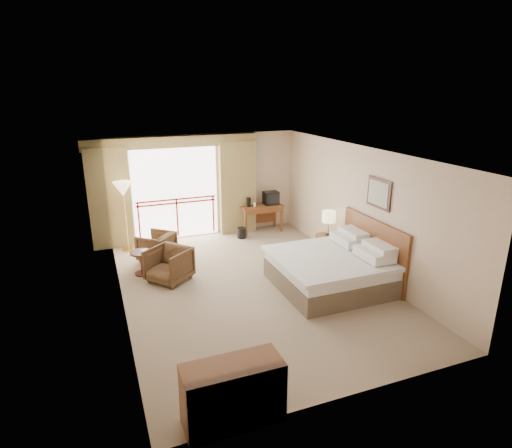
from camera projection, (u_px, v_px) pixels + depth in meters
name	position (u px, v px, depth m)	size (l,w,h in m)	color
floor	(252.00, 286.00, 8.70)	(7.00, 7.00, 0.00)	gray
ceiling	(251.00, 153.00, 7.87)	(7.00, 7.00, 0.00)	white
wall_back	(205.00, 185.00, 11.39)	(5.00, 5.00, 0.00)	beige
wall_front	(353.00, 304.00, 5.18)	(5.00, 5.00, 0.00)	beige
wall_left	(117.00, 238.00, 7.42)	(7.00, 7.00, 0.00)	beige
wall_right	(361.00, 210.00, 9.15)	(7.00, 7.00, 0.00)	beige
balcony_door	(176.00, 194.00, 11.14)	(2.40, 2.40, 0.00)	white
balcony_railing	(177.00, 208.00, 11.24)	(2.09, 0.03, 1.02)	#A21E0D
curtain_left	(109.00, 199.00, 10.44)	(1.00, 0.26, 2.50)	olive
curtain_right	(237.00, 188.00, 11.58)	(1.00, 0.26, 2.50)	olive
valance	(173.00, 142.00, 10.64)	(4.40, 0.22, 0.28)	olive
hvac_vent	(251.00, 145.00, 11.50)	(0.50, 0.04, 0.50)	silver
bed	(332.00, 269.00, 8.57)	(2.13, 2.06, 0.97)	brown
headboard	(373.00, 250.00, 8.82)	(0.06, 2.10, 1.30)	#612E12
framed_art	(379.00, 193.00, 8.45)	(0.04, 0.72, 0.60)	black
nightstand	(328.00, 247.00, 9.95)	(0.41, 0.49, 0.59)	#612E12
table_lamp	(329.00, 217.00, 9.77)	(0.31, 0.31, 0.55)	tan
phone	(331.00, 236.00, 9.70)	(0.18, 0.14, 0.08)	black
desk	(260.00, 210.00, 11.83)	(1.16, 0.56, 0.76)	#612E12
tv	(271.00, 198.00, 11.78)	(0.39, 0.31, 0.36)	black
coffee_maker	(249.00, 202.00, 11.58)	(0.11, 0.11, 0.25)	black
cup	(255.00, 205.00, 11.61)	(0.07, 0.07, 0.11)	white
wastebasket	(242.00, 233.00, 11.39)	(0.23, 0.23, 0.29)	black
armchair_far	(157.00, 260.00, 10.00)	(0.71, 0.73, 0.66)	#412B1A
armchair_near	(170.00, 281.00, 8.93)	(0.77, 0.79, 0.72)	#412B1A
side_table	(142.00, 259.00, 9.14)	(0.47, 0.47, 0.51)	black
book	(141.00, 252.00, 9.09)	(0.15, 0.20, 0.02)	white
floor_lamp	(123.00, 192.00, 10.15)	(0.44, 0.44, 1.72)	tan
dresser	(233.00, 394.00, 5.07)	(1.20, 0.51, 0.80)	#612E12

